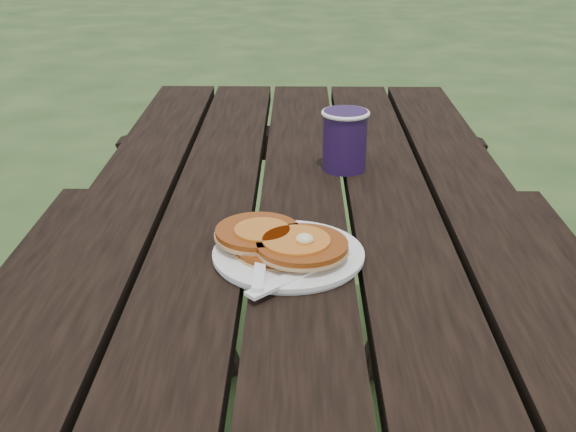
{
  "coord_description": "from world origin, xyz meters",
  "views": [
    {
      "loc": [
        -0.01,
        -1.01,
        1.22
      ],
      "look_at": [
        -0.02,
        -0.07,
        0.8
      ],
      "focal_mm": 45.0,
      "sensor_mm": 36.0,
      "label": 1
    }
  ],
  "objects_px": {
    "picnic_table": "(300,424)",
    "plate": "(288,255)",
    "coffee_cup": "(345,137)",
    "pancake_stack": "(281,242)"
  },
  "relations": [
    {
      "from": "picnic_table",
      "to": "pancake_stack",
      "type": "distance_m",
      "value": 0.42
    },
    {
      "from": "plate",
      "to": "coffee_cup",
      "type": "relative_size",
      "value": 1.85
    },
    {
      "from": "coffee_cup",
      "to": "picnic_table",
      "type": "bearing_deg",
      "value": -106.83
    },
    {
      "from": "picnic_table",
      "to": "coffee_cup",
      "type": "distance_m",
      "value": 0.52
    },
    {
      "from": "pancake_stack",
      "to": "coffee_cup",
      "type": "height_order",
      "value": "coffee_cup"
    },
    {
      "from": "plate",
      "to": "coffee_cup",
      "type": "distance_m",
      "value": 0.38
    },
    {
      "from": "pancake_stack",
      "to": "plate",
      "type": "bearing_deg",
      "value": -15.21
    },
    {
      "from": "pancake_stack",
      "to": "picnic_table",
      "type": "bearing_deg",
      "value": 73.28
    },
    {
      "from": "picnic_table",
      "to": "pancake_stack",
      "type": "bearing_deg",
      "value": -106.72
    },
    {
      "from": "picnic_table",
      "to": "plate",
      "type": "distance_m",
      "value": 0.4
    }
  ]
}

